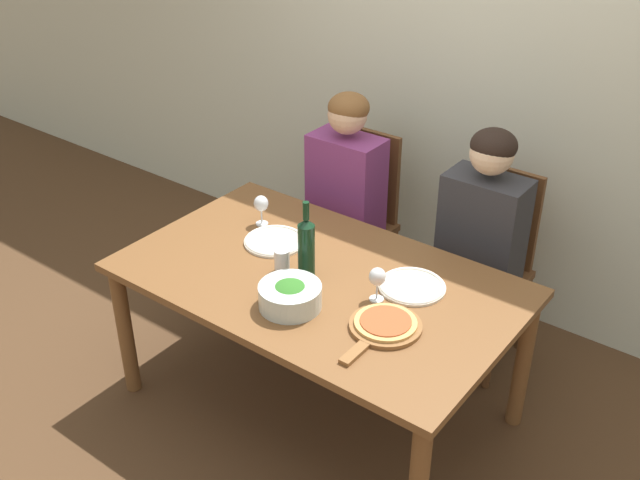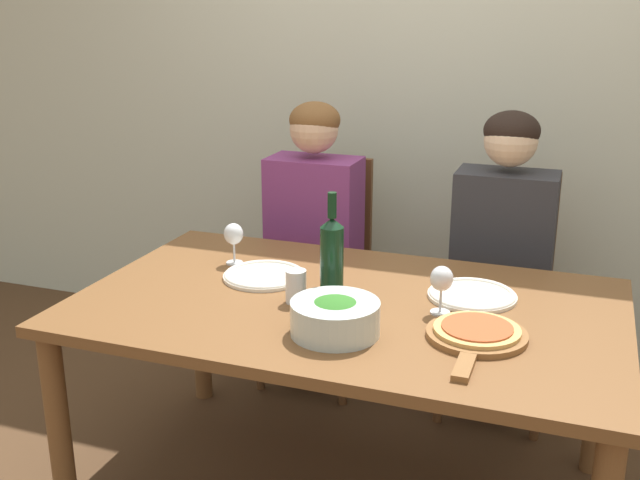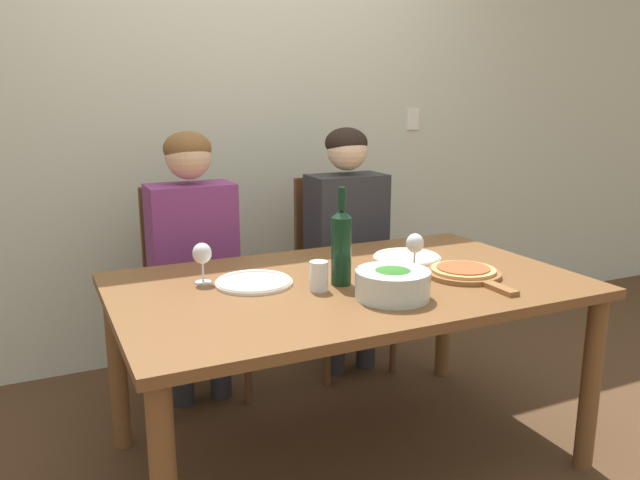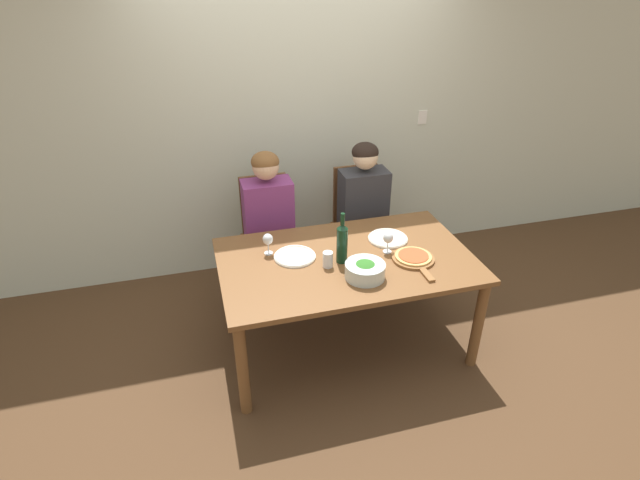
% 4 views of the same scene
% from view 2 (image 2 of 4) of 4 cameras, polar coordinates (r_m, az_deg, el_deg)
% --- Properties ---
extents(back_wall, '(10.00, 0.06, 2.70)m').
position_cam_2_polar(back_wall, '(3.45, 8.98, 12.90)').
color(back_wall, beige).
rests_on(back_wall, ground).
extents(dining_table, '(1.70, 1.03, 0.72)m').
position_cam_2_polar(dining_table, '(2.40, 2.05, -6.56)').
color(dining_table, brown).
rests_on(dining_table, ground).
extents(chair_left, '(0.42, 0.42, 0.98)m').
position_cam_2_polar(chair_left, '(3.32, 0.15, -1.68)').
color(chair_left, brown).
rests_on(chair_left, ground).
extents(chair_right, '(0.42, 0.42, 0.98)m').
position_cam_2_polar(chair_right, '(3.15, 13.71, -3.24)').
color(chair_right, brown).
rests_on(chair_right, ground).
extents(person_woman, '(0.47, 0.51, 1.24)m').
position_cam_2_polar(person_woman, '(3.14, -0.55, 1.56)').
color(person_woman, '#28282D').
rests_on(person_woman, ground).
extents(person_man, '(0.47, 0.51, 1.24)m').
position_cam_2_polar(person_man, '(2.97, 13.76, 0.09)').
color(person_man, '#28282D').
rests_on(person_man, ground).
extents(wine_bottle, '(0.07, 0.07, 0.36)m').
position_cam_2_polar(wine_bottle, '(2.30, 0.91, -1.44)').
color(wine_bottle, black).
rests_on(wine_bottle, dining_table).
extents(broccoli_bowl, '(0.26, 0.26, 0.11)m').
position_cam_2_polar(broccoli_bowl, '(2.12, 1.16, -5.90)').
color(broccoli_bowl, silver).
rests_on(broccoli_bowl, dining_table).
extents(dinner_plate_left, '(0.28, 0.28, 0.02)m').
position_cam_2_polar(dinner_plate_left, '(2.57, -4.26, -2.69)').
color(dinner_plate_left, silver).
rests_on(dinner_plate_left, dining_table).
extents(dinner_plate_right, '(0.28, 0.28, 0.02)m').
position_cam_2_polar(dinner_plate_right, '(2.44, 11.51, -4.11)').
color(dinner_plate_right, silver).
rests_on(dinner_plate_right, dining_table).
extents(pizza_on_board, '(0.28, 0.42, 0.04)m').
position_cam_2_polar(pizza_on_board, '(2.15, 11.82, -7.01)').
color(pizza_on_board, brown).
rests_on(pizza_on_board, dining_table).
extents(wine_glass_left, '(0.07, 0.07, 0.15)m').
position_cam_2_polar(wine_glass_left, '(2.69, -6.60, 0.31)').
color(wine_glass_left, silver).
rests_on(wine_glass_left, dining_table).
extents(wine_glass_right, '(0.07, 0.07, 0.15)m').
position_cam_2_polar(wine_glass_right, '(2.27, 9.25, -3.10)').
color(wine_glass_right, silver).
rests_on(wine_glass_right, dining_table).
extents(water_tumbler, '(0.07, 0.07, 0.11)m').
position_cam_2_polar(water_tumbler, '(2.34, -1.85, -3.55)').
color(water_tumbler, silver).
rests_on(water_tumbler, dining_table).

